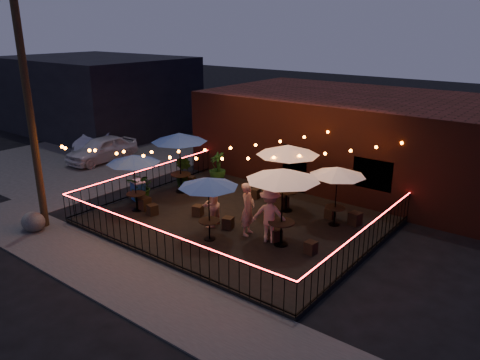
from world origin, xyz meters
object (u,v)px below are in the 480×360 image
object	(u,v)px
cafe_table_4	(283,175)
boulder	(33,222)
utility_pole	(31,120)
cafe_table_2	(208,183)
cooler	(138,190)
cafe_table_0	(133,160)
cafe_table_5	(338,172)
cafe_table_3	(288,151)
cafe_table_1	(179,138)

from	to	relation	value
cafe_table_4	boulder	distance (m)	9.19
utility_pole	cafe_table_2	xyz separation A→B (m)	(5.72, 2.68, -1.83)
cafe_table_2	cooler	xyz separation A→B (m)	(-4.82, 0.99, -1.60)
cooler	boulder	size ratio (longest dim) A/B	0.92
cafe_table_2	cooler	bearing A→B (deg)	168.35
cafe_table_0	cafe_table_2	xyz separation A→B (m)	(3.99, -0.21, -0.05)
cafe_table_2	cafe_table_5	world-z (taller)	cafe_table_2
utility_pole	cafe_table_2	world-z (taller)	utility_pole
cafe_table_0	cooler	size ratio (longest dim) A/B	2.80
utility_pole	cooler	world-z (taller)	utility_pole
utility_pole	cooler	size ratio (longest dim) A/B	9.57
cooler	cafe_table_3	bearing A→B (deg)	42.95
utility_pole	cafe_table_2	bearing A→B (deg)	25.09
cafe_table_0	cafe_table_4	distance (m)	6.21
cafe_table_4	cafe_table_2	bearing A→B (deg)	-151.89
cafe_table_3	boulder	world-z (taller)	cafe_table_3
utility_pole	cafe_table_4	xyz separation A→B (m)	(7.86, 3.82, -1.43)
cooler	cafe_table_1	bearing A→B (deg)	84.87
cafe_table_2	cafe_table_3	distance (m)	3.86
cafe_table_3	cafe_table_5	world-z (taller)	cafe_table_3
cafe_table_2	cafe_table_4	world-z (taller)	cafe_table_4
cafe_table_4	boulder	size ratio (longest dim) A/B	3.47
cafe_table_4	cooler	size ratio (longest dim) A/B	3.79
cafe_table_3	cafe_table_2	bearing A→B (deg)	-99.96
utility_pole	cooler	distance (m)	5.10
cafe_table_0	cafe_table_2	world-z (taller)	cafe_table_0
utility_pole	cafe_table_4	world-z (taller)	utility_pole
cafe_table_0	cafe_table_1	bearing A→B (deg)	92.79
utility_pole	cafe_table_4	bearing A→B (deg)	25.93
cafe_table_0	cafe_table_4	size ratio (longest dim) A/B	0.74
cafe_table_2	cafe_table_5	xyz separation A→B (m)	(2.78, 3.70, -0.01)
cafe_table_0	cafe_table_1	xyz separation A→B (m)	(-0.13, 2.60, 0.33)
cooler	cafe_table_2	bearing A→B (deg)	4.36
cafe_table_0	cooler	bearing A→B (deg)	136.38
cafe_table_2	cafe_table_5	distance (m)	4.63
utility_pole	cafe_table_5	xyz separation A→B (m)	(8.50, 6.38, -1.84)
cafe_table_5	boulder	size ratio (longest dim) A/B	2.66
cafe_table_0	cafe_table_2	size ratio (longest dim) A/B	1.05
cooler	cafe_table_5	bearing A→B (deg)	35.64
cafe_table_1	cafe_table_5	world-z (taller)	cafe_table_1
boulder	cooler	bearing A→B (deg)	78.35
boulder	utility_pole	bearing A→B (deg)	95.37
cafe_table_3	cooler	xyz separation A→B (m)	(-5.48, -2.79, -2.01)
utility_pole	cafe_table_1	xyz separation A→B (m)	(1.60, 5.48, -1.45)
boulder	cafe_table_0	bearing A→B (deg)	63.42
cafe_table_1	cafe_table_5	distance (m)	6.97
cafe_table_5	boulder	xyz separation A→B (m)	(-8.46, -6.86, -1.81)
cafe_table_0	cooler	world-z (taller)	cafe_table_0
cafe_table_2	cooler	distance (m)	5.17
cafe_table_3	cooler	distance (m)	6.47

